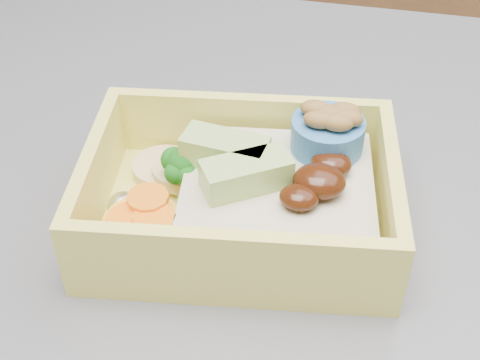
# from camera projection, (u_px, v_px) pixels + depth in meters

# --- Properties ---
(bento_box) EXTENTS (0.21, 0.16, 0.07)m
(bento_box) POSITION_uv_depth(u_px,v_px,m) (250.00, 194.00, 0.42)
(bento_box) COLOR #EAE060
(bento_box) RESTS_ON island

